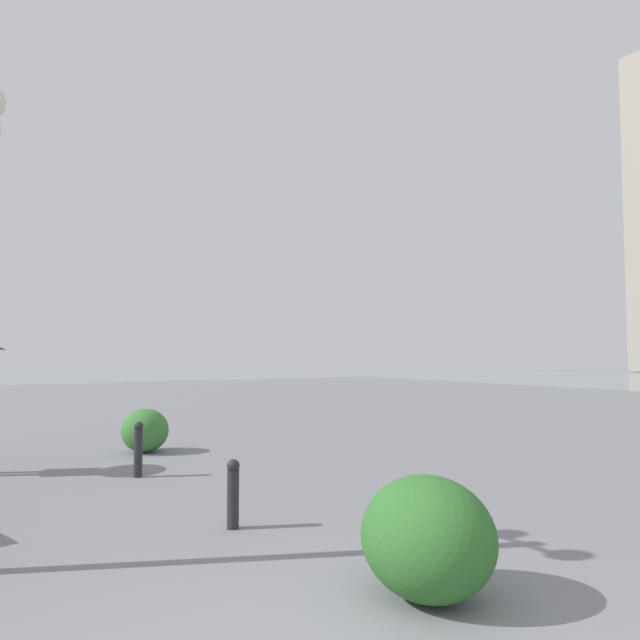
# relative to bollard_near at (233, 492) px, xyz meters

# --- Properties ---
(bollard_near) EXTENTS (0.13, 0.13, 0.69)m
(bollard_near) POSITION_rel_bollard_near_xyz_m (0.00, 0.00, 0.00)
(bollard_near) COLOR #232328
(bollard_near) RESTS_ON ground
(bollard_mid) EXTENTS (0.13, 0.13, 0.78)m
(bollard_mid) POSITION_rel_bollard_near_xyz_m (2.98, 0.18, 0.05)
(bollard_mid) COLOR #232328
(bollard_mid) RESTS_ON ground
(shrub_low) EXTENTS (0.91, 0.82, 0.77)m
(shrub_low) POSITION_rel_bollard_near_xyz_m (5.06, -0.47, 0.03)
(shrub_low) COLOR #387533
(shrub_low) RESTS_ON ground
(shrub_round) EXTENTS (1.02, 0.92, 0.87)m
(shrub_round) POSITION_rel_bollard_near_xyz_m (-2.30, -0.51, 0.07)
(shrub_round) COLOR #2D6628
(shrub_round) RESTS_ON ground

